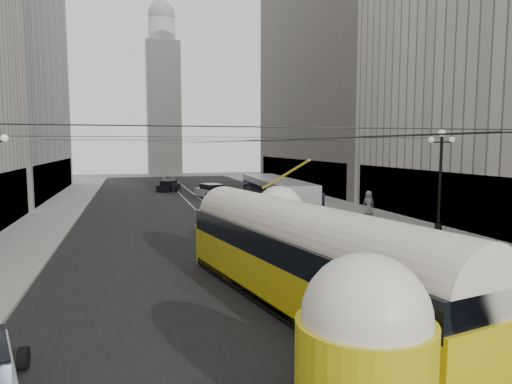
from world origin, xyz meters
TOP-DOWN VIEW (x-y plane):
  - road at (0.00, 32.50)m, footprint 20.00×85.00m
  - sidewalk_left at (-12.00, 36.00)m, footprint 4.00×72.00m
  - sidewalk_right at (12.00, 36.00)m, footprint 4.00×72.00m
  - rail_left at (-0.75, 32.50)m, footprint 0.12×85.00m
  - rail_right at (0.75, 32.50)m, footprint 0.12×85.00m
  - building_right_far at (20.00, 48.00)m, footprint 12.60×32.60m
  - distant_tower at (0.00, 80.00)m, footprint 6.00×6.00m
  - lamppost_right_mid at (12.60, 18.00)m, footprint 1.86×0.44m
  - catenary at (0.12, 31.49)m, footprint 25.00×72.00m
  - streetcar at (-0.50, 7.84)m, footprint 5.44×16.30m
  - city_bus at (4.15, 25.34)m, footprint 3.15×12.36m
  - sedan_white_far at (2.17, 41.41)m, footprint 3.14×4.95m
  - sedan_dark_far at (-1.67, 49.84)m, footprint 3.19×4.39m
  - pedestrian_crossing_a at (-2.28, 2.77)m, footprint 0.60×0.77m
  - pedestrian_crossing_b at (2.52, 4.28)m, footprint 0.95×1.01m
  - pedestrian_sidewalk_right at (11.65, 25.11)m, footprint 0.94×0.59m

SIDE VIEW (x-z plane):
  - road at x=0.00m, z-range -0.01..0.01m
  - rail_left at x=-0.75m, z-range -0.02..0.02m
  - rail_right at x=0.75m, z-range -0.02..0.02m
  - sidewalk_left at x=-12.00m, z-range 0.00..0.15m
  - sidewalk_right at x=12.00m, z-range 0.00..0.15m
  - sedan_dark_far at x=-1.67m, z-range -0.06..1.22m
  - sedan_white_far at x=2.17m, z-range -0.07..1.39m
  - pedestrian_crossing_b at x=2.52m, z-range 0.00..1.66m
  - pedestrian_crossing_a at x=-2.28m, z-range 0.00..1.85m
  - pedestrian_sidewalk_right at x=11.65m, z-range 0.15..2.04m
  - city_bus at x=4.15m, z-range 0.15..3.26m
  - streetcar at x=-0.50m, z-range -0.04..3.60m
  - lamppost_right_mid at x=12.60m, z-range 0.56..6.93m
  - catenary at x=0.12m, z-range 5.77..6.00m
  - distant_tower at x=0.00m, z-range -0.71..30.65m
  - building_right_far at x=20.00m, z-range 0.01..32.61m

